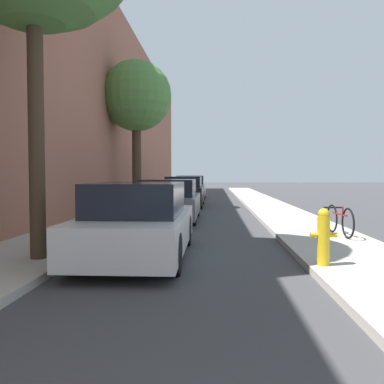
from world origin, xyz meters
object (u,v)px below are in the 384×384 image
Objects in this scene: parked_car_black at (184,192)px; bicycle at (339,220)px; fire_hydrant at (323,236)px; street_tree_far at (136,97)px; parked_car_white at (139,223)px; parked_car_silver at (191,188)px; parked_car_grey at (169,201)px.

bicycle is (4.23, -9.64, -0.21)m from parked_car_black.
parked_car_black is 13.10m from fire_hydrant.
street_tree_far is 3.80× the size of bicycle.
parked_car_white is 1.02× the size of parked_car_silver.
parked_car_white is 0.92× the size of parked_car_black.
parked_car_grey is 6.17m from street_tree_far.
bicycle is at bearing -66.32° from parked_car_black.
parked_car_white reaches higher than parked_car_grey.
parked_car_silver is at bearing 99.40° from fire_hydrant.
parked_car_silver reaches higher than fire_hydrant.
parked_car_black is (-0.05, 11.77, 0.03)m from parked_car_white.
parked_car_white is at bearing -156.77° from bicycle.
parked_car_black is at bearing 40.84° from street_tree_far.
street_tree_far is at bearing 123.72° from bicycle.
parked_car_grey is (-0.11, 5.93, -0.00)m from parked_car_white.
parked_car_black is at bearing -89.57° from parked_car_silver.
parked_car_silver is 4.62× the size of fire_hydrant.
parked_car_white is 2.51× the size of bicycle.
parked_car_grey is at bearing -90.08° from parked_car_silver.
fire_hydrant is (3.10, -18.72, -0.10)m from parked_car_silver.
parked_car_grey is 2.55× the size of bicycle.
parked_car_white is 3.16m from fire_hydrant.
street_tree_far is 7.16× the size of fire_hydrant.
bicycle is (1.17, 3.11, -0.10)m from fire_hydrant.
bicycle is (4.27, -15.62, -0.21)m from parked_car_silver.
fire_hydrant reaches higher than bicycle.
parked_car_grey is 5.73m from bicycle.
fire_hydrant is at bearing -76.52° from parked_car_black.
parked_car_black is 4.82m from street_tree_far.
parked_car_black is 10.52m from bicycle.
fire_hydrant is 0.53× the size of bicycle.
parked_car_black reaches higher than parked_car_white.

